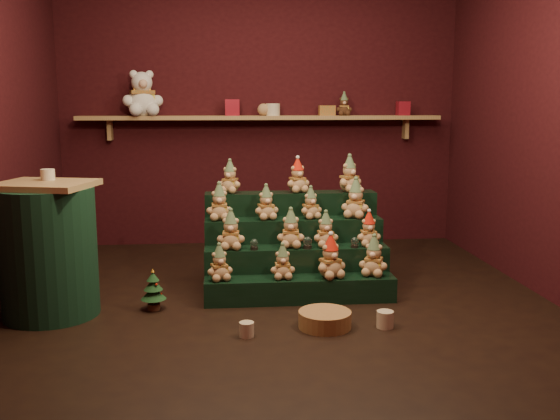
{
  "coord_description": "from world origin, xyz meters",
  "views": [
    {
      "loc": [
        -0.39,
        -4.41,
        1.44
      ],
      "look_at": [
        0.04,
        0.25,
        0.64
      ],
      "focal_mm": 40.0,
      "sensor_mm": 36.0,
      "label": 1
    }
  ],
  "objects": [
    {
      "name": "mini_christmas_tree",
      "position": [
        -0.89,
        -0.12,
        0.15
      ],
      "size": [
        0.18,
        0.18,
        0.3
      ],
      "rotation": [
        0.0,
        0.0,
        -0.16
      ],
      "color": "#462819",
      "rests_on": "ground"
    },
    {
      "name": "shelf_plush_ball",
      "position": [
        0.02,
        1.85,
        1.38
      ],
      "size": [
        0.12,
        0.12,
        0.12
      ],
      "primitive_type": "sphere",
      "color": "tan",
      "rests_on": "back_shelf"
    },
    {
      "name": "side_table",
      "position": [
        -1.58,
        -0.16,
        0.46
      ],
      "size": [
        0.71,
        0.64,
        0.92
      ],
      "rotation": [
        0.0,
        0.0,
        -0.25
      ],
      "color": "tan",
      "rests_on": "ground"
    },
    {
      "name": "gift_tin_red_a",
      "position": [
        -0.29,
        1.85,
        1.4
      ],
      "size": [
        0.14,
        0.14,
        0.16
      ],
      "primitive_type": "cube",
      "color": "maroon",
      "rests_on": "back_shelf"
    },
    {
      "name": "teddy_13",
      "position": [
        0.22,
        0.63,
        0.86
      ],
      "size": [
        0.24,
        0.23,
        0.27
      ],
      "primitive_type": null,
      "rotation": [
        0.0,
        0.0,
        0.31
      ],
      "color": "tan",
      "rests_on": "riser_tier_back"
    },
    {
      "name": "riser_tier_front",
      "position": [
        0.16,
        -0.03,
        0.09
      ],
      "size": [
        1.4,
        0.22,
        0.18
      ],
      "primitive_type": "cube",
      "color": "black",
      "rests_on": "ground"
    },
    {
      "name": "teddy_2",
      "position": [
        0.38,
        -0.04,
        0.34
      ],
      "size": [
        0.28,
        0.27,
        0.31
      ],
      "primitive_type": null,
      "rotation": [
        0.0,
        0.0,
        0.39
      ],
      "color": "tan",
      "rests_on": "riser_tier_front"
    },
    {
      "name": "teddy_6",
      "position": [
        0.38,
        0.19,
        0.49
      ],
      "size": [
        0.2,
        0.19,
        0.27
      ],
      "primitive_type": null,
      "rotation": [
        0.0,
        0.0,
        0.08
      ],
      "color": "tan",
      "rests_on": "riser_tier_midfront"
    },
    {
      "name": "gift_tin_red_b",
      "position": [
        1.44,
        1.85,
        1.39
      ],
      "size": [
        0.12,
        0.12,
        0.14
      ],
      "primitive_type": "cube",
      "color": "maroon",
      "rests_on": "back_shelf"
    },
    {
      "name": "teddy_7",
      "position": [
        0.72,
        0.19,
        0.49
      ],
      "size": [
        0.19,
        0.17,
        0.26
      ],
      "primitive_type": null,
      "rotation": [
        0.0,
        0.0,
        0.04
      ],
      "color": "tan",
      "rests_on": "riser_tier_midfront"
    },
    {
      "name": "teddy_5",
      "position": [
        0.12,
        0.19,
        0.51
      ],
      "size": [
        0.22,
        0.21,
        0.29
      ],
      "primitive_type": null,
      "rotation": [
        0.0,
        0.0,
        -0.09
      ],
      "color": "tan",
      "rests_on": "riser_tier_midfront"
    },
    {
      "name": "teddy_14",
      "position": [
        0.65,
        0.62,
        0.87
      ],
      "size": [
        0.28,
        0.27,
        0.3
      ],
      "primitive_type": null,
      "rotation": [
        0.0,
        0.0,
        0.49
      ],
      "color": "tan",
      "rests_on": "riser_tier_back"
    },
    {
      "name": "mug_right",
      "position": [
        0.64,
        -0.62,
        0.06
      ],
      "size": [
        0.11,
        0.11,
        0.11
      ],
      "primitive_type": "cylinder",
      "color": "beige",
      "rests_on": "ground"
    },
    {
      "name": "scarf_gift_box",
      "position": [
        0.66,
        1.85,
        1.37
      ],
      "size": [
        0.16,
        0.1,
        0.1
      ],
      "primitive_type": "cube",
      "color": "#CF571D",
      "rests_on": "back_shelf"
    },
    {
      "name": "right_wall",
      "position": [
        2.05,
        0.0,
        1.4
      ],
      "size": [
        0.1,
        4.0,
        2.8
      ],
      "primitive_type": "cube",
      "color": "black",
      "rests_on": "ground"
    },
    {
      "name": "teddy_3",
      "position": [
        0.71,
        -0.01,
        0.33
      ],
      "size": [
        0.27,
        0.26,
        0.3
      ],
      "primitive_type": null,
      "rotation": [
        0.0,
        0.0,
        -0.44
      ],
      "color": "tan",
      "rests_on": "riser_tier_front"
    },
    {
      "name": "mug_left",
      "position": [
        -0.26,
        -0.7,
        0.05
      ],
      "size": [
        0.09,
        0.09,
        0.09
      ],
      "primitive_type": "cylinder",
      "color": "beige",
      "rests_on": "ground"
    },
    {
      "name": "riser_tier_midfront",
      "position": [
        0.16,
        0.19,
        0.18
      ],
      "size": [
        1.4,
        0.22,
        0.36
      ],
      "primitive_type": "cube",
      "color": "black",
      "rests_on": "ground"
    },
    {
      "name": "teddy_0",
      "position": [
        -0.43,
        -0.04,
        0.31
      ],
      "size": [
        0.23,
        0.21,
        0.26
      ],
      "primitive_type": null,
      "rotation": [
        0.0,
        0.0,
        0.29
      ],
      "color": "tan",
      "rests_on": "riser_tier_front"
    },
    {
      "name": "table_ornament",
      "position": [
        -1.58,
        -0.06,
        0.96
      ],
      "size": [
        0.09,
        0.09,
        0.08
      ],
      "primitive_type": "cylinder",
      "color": "beige",
      "rests_on": "side_table"
    },
    {
      "name": "riser_tier_back",
      "position": [
        0.16,
        0.63,
        0.36
      ],
      "size": [
        1.4,
        0.22,
        0.72
      ],
      "primitive_type": "cube",
      "color": "black",
      "rests_on": "ground"
    },
    {
      "name": "wicker_basket",
      "position": [
        0.26,
        -0.58,
        0.05
      ],
      "size": [
        0.35,
        0.35,
        0.11
      ],
      "primitive_type": "cylinder",
      "rotation": [
        0.0,
        0.0,
        0.02
      ],
      "color": "#A67343",
      "rests_on": "ground"
    },
    {
      "name": "teddy_8",
      "position": [
        -0.42,
        0.41,
        0.68
      ],
      "size": [
        0.21,
        0.19,
        0.29
      ],
      "primitive_type": null,
      "rotation": [
        0.0,
        0.0,
        0.01
      ],
      "color": "tan",
      "rests_on": "riser_tier_midback"
    },
    {
      "name": "teddy_10",
      "position": [
        0.3,
        0.41,
        0.66
      ],
      "size": [
        0.22,
        0.21,
        0.25
      ],
      "primitive_type": null,
      "rotation": [
        0.0,
        0.0,
        0.35
      ],
      "color": "tan",
      "rests_on": "riser_tier_midback"
    },
    {
      "name": "back_wall",
      "position": [
        0.0,
        2.05,
        1.4
      ],
      "size": [
        4.0,
        0.1,
        2.8
      ],
      "primitive_type": "cube",
      "color": "black",
      "rests_on": "ground"
    },
    {
      "name": "gift_tin_cream",
      "position": [
        0.12,
        1.85,
        1.38
      ],
      "size": [
        0.14,
        0.14,
        0.12
      ],
      "primitive_type": "cylinder",
      "color": "beige",
      "rests_on": "back_shelf"
    },
    {
      "name": "snow_globe_b",
      "position": [
        0.24,
        0.13,
        0.41
      ],
      "size": [
        0.07,
        0.07,
        0.09
      ],
      "color": "black",
      "rests_on": "riser_tier_midfront"
    },
    {
      "name": "front_wall",
      "position": [
        0.0,
        -2.05,
        1.4
      ],
      "size": [
        4.0,
        0.1,
        2.8
      ],
      "primitive_type": "cube",
      "color": "black",
      "rests_on": "ground"
    },
    {
      "name": "teddy_4",
      "position": [
        -0.34,
        0.17,
        0.51
      ],
      "size": [
        0.22,
        0.2,
        0.29
      ],
      "primitive_type": null,
      "rotation": [
        0.0,
        0.0,
        -0.05
      ],
      "color": "tan",
      "rests_on": "riser_tier_midfront"
    },
    {
      "name": "snow_globe_a",
      "position": [
        -0.17,
        0.13,
        0.4
      ],
      "size": [
        0.06,
        0.06,
        0.08
      ],
      "color": "black",
      "rests_on": "riser_tier_midfront"
    },
    {
      "name": "riser_tier_midback",
      "position": [
        0.16,
        0.41,
        0.27
      ],
      "size": [
        1.4,
        0.22,
        0.54
      ],
      "primitive_type": "cube",
      "color": "black",
      "rests_on": "ground"
    },
    {
      "name": "teddy_12",
      "position": [
        -0.33,
        0.64,
        0.85
      ],
      "size": [
        0.24,
        0.23,
        0.26
      ],
      "primitive_type": null,
      "rotation": [
        0.0,
        0.0,
        -0.37
      ],
      "color": "tan",
      "rests_on": "riser_tier_back"
    },
    {
      "name": "ground",
      "position": [
        0.0,
        0.0,
        0.0
      ],
      "size": [
        4.0,
        4.0,
        0.0
      ],
      "primitive_type": "plane",
      "color": "black",
      "rests_on": "ground"
    },
    {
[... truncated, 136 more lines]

